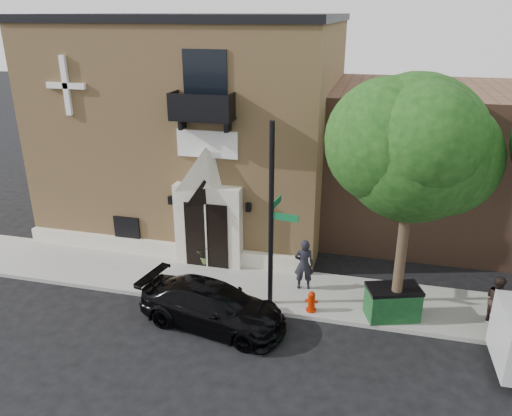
% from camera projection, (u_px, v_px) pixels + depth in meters
% --- Properties ---
extents(ground, '(120.00, 120.00, 0.00)m').
position_uv_depth(ground, '(212.00, 307.00, 17.02)').
color(ground, black).
rests_on(ground, ground).
extents(sidewalk, '(42.00, 3.00, 0.15)m').
position_uv_depth(sidewalk, '(251.00, 286.00, 18.12)').
color(sidewalk, gray).
rests_on(sidewalk, ground).
extents(church, '(12.20, 11.01, 9.30)m').
position_uv_depth(church, '(203.00, 121.00, 23.17)').
color(church, tan).
rests_on(church, ground).
extents(street_tree_left, '(4.97, 4.38, 7.77)m').
position_uv_depth(street_tree_left, '(415.00, 148.00, 13.82)').
color(street_tree_left, '#38281C').
rests_on(street_tree_left, sidewalk).
extents(black_sedan, '(5.09, 2.80, 1.40)m').
position_uv_depth(black_sedan, '(213.00, 306.00, 15.79)').
color(black_sedan, black).
rests_on(black_sedan, ground).
extents(street_sign, '(0.99, 1.05, 6.23)m').
position_uv_depth(street_sign, '(272.00, 217.00, 15.84)').
color(street_sign, black).
rests_on(street_sign, sidewalk).
extents(fire_hydrant, '(0.41, 0.33, 0.72)m').
position_uv_depth(fire_hydrant, '(311.00, 301.00, 16.39)').
color(fire_hydrant, '#A31900').
rests_on(fire_hydrant, sidewalk).
extents(dumpster, '(1.89, 1.44, 1.09)m').
position_uv_depth(dumpster, '(393.00, 302.00, 15.99)').
color(dumpster, '#0F391D').
rests_on(dumpster, sidewalk).
extents(planter, '(0.87, 0.80, 0.81)m').
position_uv_depth(planter, '(206.00, 255.00, 19.44)').
color(planter, '#4F6C36').
rests_on(planter, sidewalk).
extents(pedestrian_near, '(0.77, 0.59, 1.89)m').
position_uv_depth(pedestrian_near, '(304.00, 264.00, 17.54)').
color(pedestrian_near, black).
rests_on(pedestrian_near, sidewalk).
extents(pedestrian_far, '(0.85, 0.95, 1.61)m').
position_uv_depth(pedestrian_far, '(497.00, 300.00, 15.66)').
color(pedestrian_far, black).
rests_on(pedestrian_far, sidewalk).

